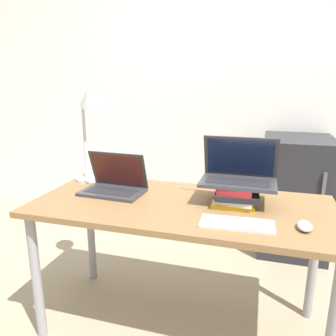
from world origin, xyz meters
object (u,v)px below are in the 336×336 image
(book_stack, at_px, (236,194))
(mouse, at_px, (305,226))
(laptop_on_books, at_px, (239,174))
(wireless_keyboard, at_px, (237,224))
(laptop_left, at_px, (114,184))
(desk_lamp, at_px, (90,106))
(mini_fridge, at_px, (294,194))

(book_stack, height_order, mouse, book_stack)
(laptop_on_books, relative_size, wireless_keyboard, 1.16)
(wireless_keyboard, bearing_deg, laptop_left, 160.10)
(laptop_left, xyz_separation_m, desk_lamp, (-0.19, 0.13, 0.41))
(mouse, height_order, desk_lamp, desk_lamp)
(book_stack, xyz_separation_m, desk_lamp, (-0.86, 0.11, 0.41))
(laptop_on_books, distance_m, wireless_keyboard, 0.32)
(desk_lamp, distance_m, mini_fridge, 1.73)
(book_stack, distance_m, mouse, 0.38)
(laptop_on_books, bearing_deg, mini_fridge, 70.19)
(laptop_on_books, height_order, mouse, laptop_on_books)
(laptop_left, height_order, mini_fridge, laptop_left)
(wireless_keyboard, relative_size, mouse, 3.05)
(laptop_on_books, distance_m, mouse, 0.41)
(mouse, relative_size, desk_lamp, 0.17)
(laptop_left, xyz_separation_m, laptop_on_books, (0.67, 0.03, 0.11))
(laptop_left, xyz_separation_m, mini_fridge, (1.05, 1.08, -0.32))
(book_stack, relative_size, mouse, 2.56)
(mouse, relative_size, mini_fridge, 0.11)
(desk_lamp, bearing_deg, laptop_left, -32.96)
(laptop_left, height_order, mouse, laptop_left)
(wireless_keyboard, height_order, mini_fridge, mini_fridge)
(laptop_left, height_order, desk_lamp, desk_lamp)
(mini_fridge, bearing_deg, desk_lamp, -142.50)
(wireless_keyboard, height_order, desk_lamp, desk_lamp)
(laptop_on_books, bearing_deg, mouse, -39.60)
(laptop_on_books, relative_size, mouse, 3.53)
(desk_lamp, bearing_deg, laptop_on_books, -6.08)
(book_stack, distance_m, desk_lamp, 0.96)
(mouse, bearing_deg, desk_lamp, 163.78)
(laptop_left, distance_m, desk_lamp, 0.47)
(mouse, height_order, mini_fridge, mini_fridge)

